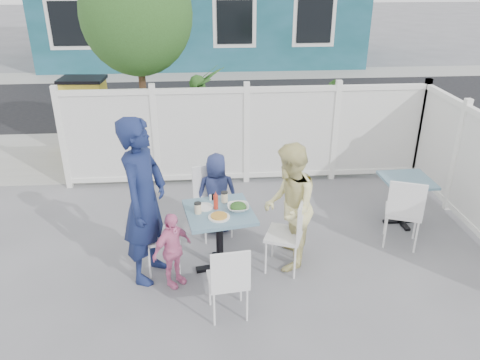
{
  "coord_description": "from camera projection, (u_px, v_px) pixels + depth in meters",
  "views": [
    {
      "loc": [
        -0.56,
        -4.7,
        3.35
      ],
      "look_at": [
        -0.17,
        0.36,
        0.98
      ],
      "focal_mm": 35.0,
      "sensor_mm": 36.0,
      "label": 1
    }
  ],
  "objects": [
    {
      "name": "ground",
      "position": [
        256.0,
        264.0,
        5.7
      ],
      "size": [
        80.0,
        80.0,
        0.0
      ],
      "primitive_type": "plane",
      "color": "slate"
    },
    {
      "name": "near_sidewalk",
      "position": [
        235.0,
        151.0,
        9.13
      ],
      "size": [
        24.0,
        2.6,
        0.01
      ],
      "primitive_type": "cube",
      "color": "gray",
      "rests_on": "ground"
    },
    {
      "name": "street",
      "position": [
        225.0,
        100.0,
        12.48
      ],
      "size": [
        24.0,
        5.0,
        0.01
      ],
      "primitive_type": "cube",
      "color": "black",
      "rests_on": "ground"
    },
    {
      "name": "far_sidewalk",
      "position": [
        220.0,
        75.0,
        15.28
      ],
      "size": [
        24.0,
        1.6,
        0.01
      ],
      "primitive_type": "cube",
      "color": "gray",
      "rests_on": "ground"
    },
    {
      "name": "fence_back",
      "position": [
        246.0,
        137.0,
        7.55
      ],
      "size": [
        5.86,
        0.08,
        1.6
      ],
      "color": "white",
      "rests_on": "ground"
    },
    {
      "name": "fence_right",
      "position": [
        479.0,
        178.0,
        6.13
      ],
      "size": [
        0.08,
        3.66,
        1.6
      ],
      "rotation": [
        0.0,
        0.0,
        1.57
      ],
      "color": "white",
      "rests_on": "ground"
    },
    {
      "name": "tree",
      "position": [
        136.0,
        14.0,
        7.48
      ],
      "size": [
        1.8,
        1.62,
        3.59
      ],
      "color": "#382316",
      "rests_on": "ground"
    },
    {
      "name": "utility_cabinet",
      "position": [
        87.0,
        117.0,
        8.83
      ],
      "size": [
        0.78,
        0.58,
        1.38
      ],
      "primitive_type": "cube",
      "rotation": [
        0.0,
        0.0,
        -0.07
      ],
      "color": "gold",
      "rests_on": "ground"
    },
    {
      "name": "potted_shrub_a",
      "position": [
        203.0,
        118.0,
        8.08
      ],
      "size": [
        1.1,
        1.1,
        1.79
      ],
      "primitive_type": "imported",
      "rotation": [
        0.0,
        0.0,
        4.61
      ],
      "color": "#27481A",
      "rests_on": "ground"
    },
    {
      "name": "potted_shrub_b",
      "position": [
        330.0,
        127.0,
        8.23
      ],
      "size": [
        1.56,
        1.64,
        1.41
      ],
      "primitive_type": "imported",
      "rotation": [
        0.0,
        0.0,
        2.05
      ],
      "color": "#27481A",
      "rests_on": "ground"
    },
    {
      "name": "main_table",
      "position": [
        219.0,
        224.0,
        5.38
      ],
      "size": [
        0.86,
        0.86,
        0.79
      ],
      "rotation": [
        0.0,
        0.0,
        0.17
      ],
      "color": "#3B6974",
      "rests_on": "ground"
    },
    {
      "name": "spare_table",
      "position": [
        406.0,
        189.0,
        6.41
      ],
      "size": [
        0.66,
        0.66,
        0.68
      ],
      "rotation": [
        0.0,
        0.0,
        0.03
      ],
      "color": "#3B6974",
      "rests_on": "ground"
    },
    {
      "name": "chair_left",
      "position": [
        154.0,
        230.0,
        5.41
      ],
      "size": [
        0.46,
        0.47,
        0.92
      ],
      "rotation": [
        0.0,
        0.0,
        -1.42
      ],
      "color": "white",
      "rests_on": "ground"
    },
    {
      "name": "chair_right",
      "position": [
        291.0,
        229.0,
        5.41
      ],
      "size": [
        0.53,
        0.54,
        0.93
      ],
      "rotation": [
        0.0,
        0.0,
        1.2
      ],
      "color": "white",
      "rests_on": "ground"
    },
    {
      "name": "chair_back",
      "position": [
        211.0,
        196.0,
        6.18
      ],
      "size": [
        0.54,
        0.53,
        0.94
      ],
      "rotation": [
        0.0,
        0.0,
        3.47
      ],
      "color": "white",
      "rests_on": "ground"
    },
    {
      "name": "chair_near",
      "position": [
        229.0,
        278.0,
        4.65
      ],
      "size": [
        0.43,
        0.42,
        0.86
      ],
      "rotation": [
        0.0,
        0.0,
        0.12
      ],
      "color": "white",
      "rests_on": "ground"
    },
    {
      "name": "chair_spare",
      "position": [
        404.0,
        208.0,
        5.84
      ],
      "size": [
        0.56,
        0.55,
        0.96
      ],
      "rotation": [
        0.0,
        0.0,
        -0.38
      ],
      "color": "white",
      "rests_on": "ground"
    },
    {
      "name": "man",
      "position": [
        144.0,
        201.0,
        5.13
      ],
      "size": [
        0.67,
        0.82,
        1.93
      ],
      "primitive_type": "imported",
      "rotation": [
        0.0,
        0.0,
        1.24
      ],
      "color": "#16214D",
      "rests_on": "ground"
    },
    {
      "name": "woman",
      "position": [
        289.0,
        207.0,
        5.42
      ],
      "size": [
        0.71,
        0.84,
        1.54
      ],
      "primitive_type": "imported",
      "rotation": [
        0.0,
        0.0,
        -1.75
      ],
      "color": "#E0CE45",
      "rests_on": "ground"
    },
    {
      "name": "boy",
      "position": [
        217.0,
        193.0,
        6.22
      ],
      "size": [
        0.55,
        0.37,
        1.11
      ],
      "primitive_type": "imported",
      "rotation": [
        0.0,
        0.0,
        3.17
      ],
      "color": "navy",
      "rests_on": "ground"
    },
    {
      "name": "toddler",
      "position": [
        172.0,
        250.0,
        5.18
      ],
      "size": [
        0.54,
        0.53,
        0.91
      ],
      "primitive_type": "imported",
      "rotation": [
        0.0,
        0.0,
        0.76
      ],
      "color": "pink",
      "rests_on": "ground"
    },
    {
      "name": "plate_main",
      "position": [
        219.0,
        217.0,
        5.16
      ],
      "size": [
        0.24,
        0.24,
        0.02
      ],
      "primitive_type": "cylinder",
      "color": "white",
      "rests_on": "main_table"
    },
    {
      "name": "plate_side",
      "position": [
        204.0,
        207.0,
        5.37
      ],
      "size": [
        0.21,
        0.21,
        0.01
      ],
      "primitive_type": "cylinder",
      "color": "white",
      "rests_on": "main_table"
    },
    {
      "name": "salad_bowl",
      "position": [
        238.0,
        208.0,
        5.31
      ],
      "size": [
        0.25,
        0.25,
        0.06
      ],
      "primitive_type": "imported",
      "color": "white",
      "rests_on": "main_table"
    },
    {
      "name": "coffee_cup_a",
      "position": [
        198.0,
        208.0,
        5.23
      ],
      "size": [
        0.08,
        0.08,
        0.12
      ],
      "primitive_type": "cylinder",
      "color": "beige",
      "rests_on": "main_table"
    },
    {
      "name": "coffee_cup_b",
      "position": [
        225.0,
        197.0,
        5.47
      ],
      "size": [
        0.08,
        0.08,
        0.12
      ],
      "primitive_type": "cylinder",
      "color": "beige",
      "rests_on": "main_table"
    },
    {
      "name": "ketchup_bottle",
      "position": [
        216.0,
        202.0,
        5.31
      ],
      "size": [
        0.05,
        0.05,
        0.17
      ],
      "primitive_type": "cylinder",
      "color": "red",
      "rests_on": "main_table"
    },
    {
      "name": "salt_shaker",
      "position": [
        210.0,
        198.0,
        5.53
      ],
      "size": [
        0.03,
        0.03,
        0.07
      ],
      "primitive_type": "cylinder",
      "color": "white",
      "rests_on": "main_table"
    },
    {
      "name": "pepper_shaker",
      "position": [
        213.0,
        197.0,
        5.54
      ],
      "size": [
        0.03,
        0.03,
        0.08
      ],
      "primitive_type": "cylinder",
      "color": "black",
      "rests_on": "main_table"
    }
  ]
}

